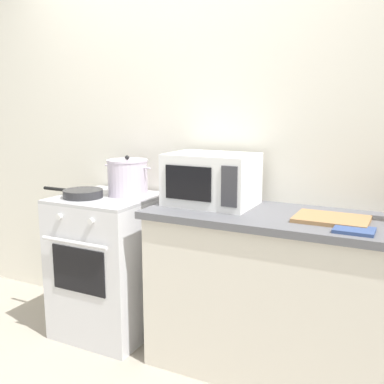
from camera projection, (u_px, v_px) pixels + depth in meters
back_wall at (224, 144)px, 2.85m from camera, size 4.40×0.10×2.50m
lower_cabinet_right at (299, 303)px, 2.43m from camera, size 1.64×0.56×0.88m
countertop_right at (303, 220)px, 2.34m from camera, size 1.70×0.60×0.04m
stove at (110, 264)px, 2.96m from camera, size 0.60×0.64×0.92m
stock_pot at (128, 177)px, 2.88m from camera, size 0.35×0.26×0.26m
frying_pan at (82, 193)px, 2.83m from camera, size 0.45×0.25×0.05m
microwave at (211, 179)px, 2.60m from camera, size 0.50×0.37×0.30m
cutting_board at (332, 219)px, 2.25m from camera, size 0.36×0.26×0.02m
oven_mitt at (354, 230)px, 2.05m from camera, size 0.18×0.14×0.02m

